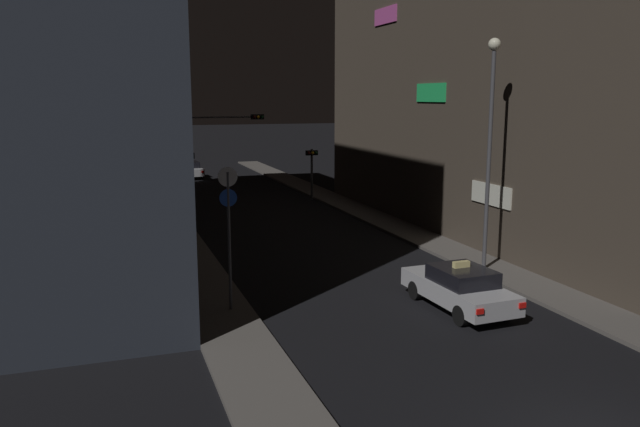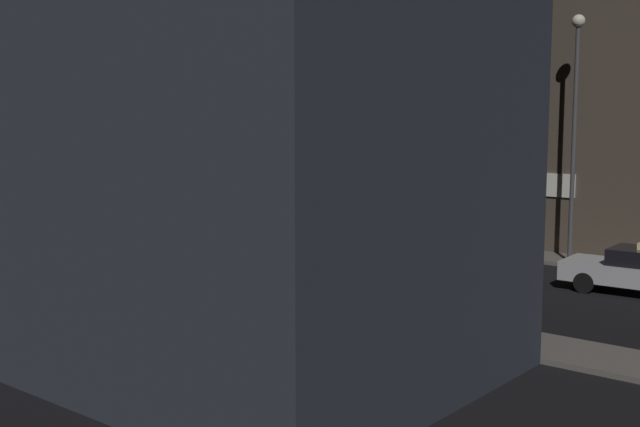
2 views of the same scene
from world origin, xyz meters
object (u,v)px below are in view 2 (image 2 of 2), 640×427
object	(u,v)px
traffic_light_left_kerb	(96,185)
taxi	(640,271)
street_lamp_near_block	(575,106)
sign_pole_left	(467,219)
traffic_light_overhead	(93,143)
traffic_light_right_kerb	(197,173)

from	to	relation	value
traffic_light_left_kerb	taxi	bearing A→B (deg)	-71.98
street_lamp_near_block	taxi	bearing A→B (deg)	-132.76
taxi	sign_pole_left	distance (m)	7.68
sign_pole_left	traffic_light_left_kerb	bearing A→B (deg)	86.88
sign_pole_left	traffic_light_overhead	bearing A→B (deg)	81.72
traffic_light_left_kerb	sign_pole_left	bearing A→B (deg)	-93.12
taxi	sign_pole_left	size ratio (longest dim) A/B	0.99
sign_pole_left	taxi	bearing A→B (deg)	-16.24
traffic_light_left_kerb	traffic_light_right_kerb	bearing A→B (deg)	23.47
taxi	traffic_light_overhead	size ratio (longest dim) A/B	0.77
street_lamp_near_block	traffic_light_left_kerb	bearing A→B (deg)	121.68
traffic_light_overhead	sign_pole_left	size ratio (longest dim) A/B	1.28
taxi	traffic_light_right_kerb	bearing A→B (deg)	83.70
traffic_light_left_kerb	street_lamp_near_block	world-z (taller)	street_lamp_near_block
traffic_light_overhead	traffic_light_left_kerb	world-z (taller)	traffic_light_overhead
taxi	street_lamp_near_block	xyz separation A→B (m)	(3.32, 3.58, 5.01)
traffic_light_right_kerb	sign_pole_left	size ratio (longest dim) A/B	0.75
traffic_light_right_kerb	traffic_light_overhead	bearing A→B (deg)	-172.51
sign_pole_left	street_lamp_near_block	xyz separation A→B (m)	(10.39, 1.52, 2.86)
traffic_light_left_kerb	sign_pole_left	xyz separation A→B (m)	(-0.92, -16.88, 0.17)
traffic_light_left_kerb	sign_pole_left	distance (m)	16.90
traffic_light_left_kerb	street_lamp_near_block	distance (m)	18.30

